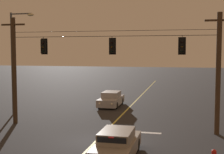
{
  "coord_description": "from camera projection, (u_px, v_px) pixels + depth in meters",
  "views": [
    {
      "loc": [
        4.94,
        -17.11,
        5.21
      ],
      "look_at": [
        0.0,
        4.44,
        3.43
      ],
      "focal_mm": 50.59,
      "sensor_mm": 36.0,
      "label": 1
    }
  ],
  "objects": [
    {
      "name": "ground_plane",
      "position": [
        95.0,
        142.0,
        18.14
      ],
      "size": [
        180.0,
        180.0,
        0.0
      ],
      "primitive_type": "plane",
      "color": "#28282B"
    },
    {
      "name": "lane_centre_stripe",
      "position": [
        125.0,
        112.0,
        27.31
      ],
      "size": [
        0.14,
        60.0,
        0.01
      ],
      "primitive_type": "cube",
      "color": "#D1C64C",
      "rests_on": "ground"
    },
    {
      "name": "stop_bar_paint",
      "position": [
        135.0,
        132.0,
        20.48
      ],
      "size": [
        3.4,
        0.36,
        0.01
      ],
      "primitive_type": "cube",
      "color": "silver",
      "rests_on": "ground"
    },
    {
      "name": "signal_span_assembly",
      "position": [
        109.0,
        70.0,
        21.17
      ],
      "size": [
        15.84,
        0.32,
        7.64
      ],
      "color": "#423021",
      "rests_on": "ground"
    },
    {
      "name": "traffic_light_leftmost",
      "position": [
        43.0,
        46.0,
        22.06
      ],
      "size": [
        0.48,
        0.41,
        1.22
      ],
      "color": "black"
    },
    {
      "name": "traffic_light_left_inner",
      "position": [
        112.0,
        46.0,
        20.97
      ],
      "size": [
        0.48,
        0.41,
        1.22
      ],
      "color": "black"
    },
    {
      "name": "traffic_light_centre",
      "position": [
        182.0,
        46.0,
        19.95
      ],
      "size": [
        0.48,
        0.41,
        1.22
      ],
      "color": "black"
    },
    {
      "name": "car_waiting_near_lane",
      "position": [
        117.0,
        145.0,
        15.5
      ],
      "size": [
        1.8,
        4.33,
        1.39
      ],
      "color": "gray",
      "rests_on": "ground"
    },
    {
      "name": "car_oncoming_lead",
      "position": [
        111.0,
        99.0,
        30.19
      ],
      "size": [
        1.8,
        4.42,
        1.39
      ],
      "color": "#A5A5AD",
      "rests_on": "ground"
    },
    {
      "name": "street_lamp_corner",
      "position": [
        15.0,
        54.0,
        25.76
      ],
      "size": [
        2.11,
        0.3,
        8.38
      ],
      "color": "#4C4F54",
      "rests_on": "ground"
    }
  ]
}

